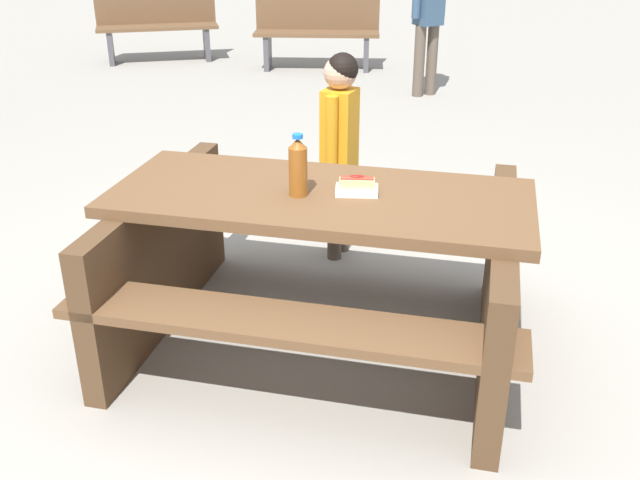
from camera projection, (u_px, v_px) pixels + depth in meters
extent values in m
plane|color=gray|center=(320.00, 340.00, 3.41)|extent=(30.00, 30.00, 0.00)
cube|color=brown|center=(320.00, 198.00, 3.11)|extent=(1.89, 1.01, 0.05)
cube|color=brown|center=(345.00, 212.00, 3.72)|extent=(1.82, 0.54, 0.04)
cube|color=brown|center=(286.00, 324.00, 2.74)|extent=(1.82, 0.54, 0.04)
cube|color=#4D3520|center=(497.00, 295.00, 3.10)|extent=(0.30, 1.40, 0.70)
cube|color=#4D3520|center=(160.00, 257.00, 3.43)|extent=(0.30, 1.40, 0.70)
cylinder|color=brown|center=(298.00, 172.00, 3.02)|extent=(0.08, 0.08, 0.21)
cone|color=brown|center=(298.00, 143.00, 2.97)|extent=(0.07, 0.07, 0.04)
cylinder|color=blue|center=(298.00, 136.00, 2.96)|extent=(0.04, 0.04, 0.02)
cube|color=white|center=(357.00, 191.00, 3.07)|extent=(0.18, 0.11, 0.03)
cube|color=#D8B272|center=(357.00, 183.00, 3.06)|extent=(0.15, 0.06, 0.04)
cylinder|color=maroon|center=(357.00, 179.00, 3.05)|extent=(0.14, 0.03, 0.03)
ellipsoid|color=maroon|center=(357.00, 177.00, 3.05)|extent=(0.07, 0.03, 0.01)
cylinder|color=brown|center=(335.00, 216.00, 4.10)|extent=(0.08, 0.08, 0.53)
cylinder|color=brown|center=(342.00, 209.00, 4.19)|extent=(0.08, 0.08, 0.53)
cube|color=orange|center=(340.00, 130.00, 3.94)|extent=(0.21, 0.22, 0.45)
cylinder|color=orange|center=(332.00, 131.00, 3.83)|extent=(0.07, 0.07, 0.38)
cylinder|color=orange|center=(347.00, 121.00, 4.02)|extent=(0.07, 0.07, 0.38)
sphere|color=tan|center=(340.00, 73.00, 3.80)|extent=(0.18, 0.18, 0.18)
sphere|color=black|center=(343.00, 69.00, 3.79)|extent=(0.17, 0.17, 0.17)
cube|color=brown|center=(317.00, 33.00, 8.70)|extent=(1.51, 0.45, 0.04)
cube|color=brown|center=(318.00, 12.00, 8.77)|extent=(1.50, 0.09, 0.40)
cube|color=#4C4C51|center=(268.00, 52.00, 8.82)|extent=(0.07, 0.36, 0.41)
cube|color=#4C4C51|center=(366.00, 53.00, 8.76)|extent=(0.07, 0.36, 0.41)
cube|color=brown|center=(158.00, 27.00, 9.13)|extent=(1.55, 0.84, 0.04)
cube|color=brown|center=(156.00, 7.00, 9.19)|extent=(1.44, 0.50, 0.40)
cube|color=#4C4C51|center=(111.00, 47.00, 9.10)|extent=(0.17, 0.36, 0.41)
cube|color=#4C4C51|center=(207.00, 43.00, 9.35)|extent=(0.17, 0.36, 0.41)
cylinder|color=brown|center=(432.00, 60.00, 7.59)|extent=(0.11, 0.11, 0.73)
cylinder|color=brown|center=(419.00, 61.00, 7.52)|extent=(0.11, 0.11, 0.73)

